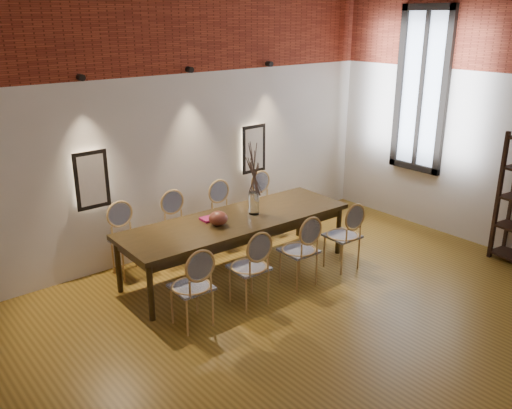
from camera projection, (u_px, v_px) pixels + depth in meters
floor at (368, 357)px, 5.44m from camera, size 7.00×7.00×0.02m
wall_back at (174, 111)px, 7.37m from camera, size 7.00×0.10×4.00m
brick_band_back at (172, 14)px, 6.90m from camera, size 7.00×0.02×1.50m
niche_left at (91, 180)px, 6.75m from camera, size 0.36×0.06×0.66m
niche_right at (253, 149)px, 8.30m from camera, size 0.36×0.06×0.66m
spot_fixture_left at (81, 78)px, 6.31m from camera, size 0.08×0.10×0.08m
spot_fixture_mid at (190, 70)px, 7.21m from camera, size 0.08×0.10×0.08m
spot_fixture_right at (269, 64)px, 8.05m from camera, size 0.08×0.10×0.08m
window_glass at (422, 90)px, 8.26m from camera, size 0.02×0.78×2.38m
window_frame at (421, 91)px, 8.24m from camera, size 0.08×0.90×2.50m
window_mullion at (421, 91)px, 8.24m from camera, size 0.06×0.06×2.40m
dining_table at (237, 245)px, 7.13m from camera, size 3.14×1.09×0.75m
chair_near_a at (191, 287)px, 5.84m from camera, size 0.45×0.45×0.94m
chair_near_b at (249, 267)px, 6.29m from camera, size 0.45×0.45×0.94m
chair_near_c at (299, 250)px, 6.74m from camera, size 0.45×0.45×0.94m
chair_near_d at (342, 235)px, 7.19m from camera, size 0.45×0.45×0.94m
chair_far_a at (128, 241)px, 7.01m from camera, size 0.45×0.45×0.94m
chair_far_b at (181, 228)px, 7.46m from camera, size 0.45×0.45×0.94m
chair_far_c at (227, 215)px, 7.91m from camera, size 0.45×0.45×0.94m
chair_far_d at (268, 205)px, 8.36m from camera, size 0.45×0.45×0.94m
vase at (254, 203)px, 7.12m from camera, size 0.14×0.14×0.30m
dried_branches at (254, 170)px, 6.97m from camera, size 0.50×0.50×0.70m
bowl at (218, 218)px, 6.76m from camera, size 0.24×0.24×0.18m
book at (211, 218)px, 6.97m from camera, size 0.26×0.19×0.03m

